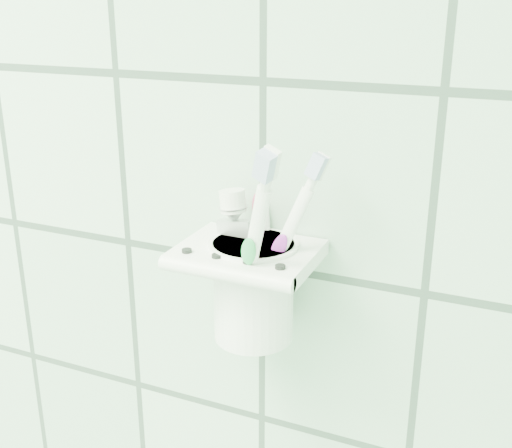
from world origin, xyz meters
TOP-DOWN VIEW (x-y plane):
  - holder_bracket at (0.64, 1.15)m, footprint 0.12×0.10m
  - cup at (0.65, 1.16)m, footprint 0.08×0.08m
  - toothbrush_pink at (0.66, 1.17)m, footprint 0.05×0.07m
  - toothbrush_blue at (0.64, 1.14)m, footprint 0.07×0.03m
  - toothbrush_orange at (0.63, 1.15)m, footprint 0.06×0.07m
  - toothpaste_tube at (0.63, 1.16)m, footprint 0.04×0.03m

SIDE VIEW (x-z plane):
  - cup at x=0.65m, z-range 1.20..1.30m
  - toothpaste_tube at x=0.63m, z-range 1.21..1.35m
  - holder_bracket at x=0.64m, z-range 1.26..1.30m
  - toothbrush_blue at x=0.64m, z-range 1.21..1.39m
  - toothbrush_orange at x=0.63m, z-range 1.21..1.41m
  - toothbrush_pink at x=0.66m, z-range 1.21..1.42m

